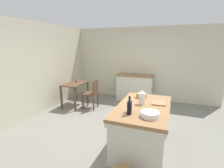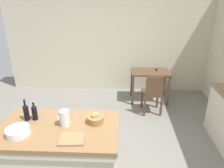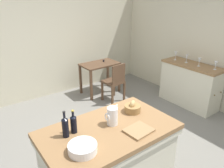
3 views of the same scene
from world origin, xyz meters
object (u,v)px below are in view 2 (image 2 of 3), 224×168
wash_bowl (18,132)px  bread_basket (95,119)px  pitcher (65,118)px  writing_desk (150,76)px  wooden_chair (153,93)px  island_table (61,151)px  wine_bottle_amber (26,112)px  cutting_board (72,139)px  wine_bottle_dark (35,112)px

wash_bowl → bread_basket: bearing=18.4°
pitcher → bread_basket: bearing=11.8°
writing_desk → wooden_chair: bearing=-90.6°
island_table → wine_bottle_amber: (-0.47, 0.15, 0.52)m
wash_bowl → cutting_board: (0.69, -0.07, -0.03)m
writing_desk → wooden_chair: wooden_chair is taller
bread_basket → wine_bottle_amber: 0.96m
cutting_board → wine_bottle_dark: wine_bottle_dark is taller
cutting_board → wine_bottle_amber: bearing=150.4°
pitcher → wine_bottle_amber: (-0.56, 0.11, 0.01)m
bread_basket → cutting_board: 0.45m
wash_bowl → wine_bottle_amber: (-0.02, 0.33, 0.08)m
writing_desk → bread_basket: 2.59m
wash_bowl → cutting_board: size_ratio=0.97×
writing_desk → bread_basket: bearing=-113.6°
island_table → bread_basket: bearing=15.3°
wash_bowl → wine_bottle_dark: wine_bottle_dark is taller
bread_basket → wine_bottle_amber: wine_bottle_amber is taller
cutting_board → wine_bottle_amber: (-0.71, 0.40, 0.12)m
island_table → cutting_board: bearing=-46.1°
island_table → wine_bottle_dark: bearing=154.8°
island_table → wine_bottle_amber: wine_bottle_amber is taller
writing_desk → wine_bottle_dark: 3.00m
wine_bottle_dark → bread_basket: bearing=-2.7°
writing_desk → wash_bowl: (-1.96, -2.67, 0.27)m
bread_basket → cutting_board: (-0.24, -0.38, -0.04)m
island_table → wine_bottle_amber: 0.72m
pitcher → cutting_board: pitcher is taller
pitcher → wash_bowl: (-0.53, -0.23, -0.07)m
pitcher → writing_desk: bearing=59.7°
writing_desk → wine_bottle_amber: (-1.98, -2.34, 0.35)m
bread_basket → cutting_board: bearing=-122.2°
writing_desk → pitcher: pitcher is taller
bread_basket → wine_bottle_dark: 0.85m
island_table → wash_bowl: wash_bowl is taller
writing_desk → bread_basket: bread_basket is taller
island_table → cutting_board: 0.54m
wine_bottle_dark → wine_bottle_amber: (-0.11, -0.02, 0.01)m
wine_bottle_amber → wooden_chair: bearing=41.0°
pitcher → cutting_board: bearing=-62.5°
wash_bowl → cutting_board: wash_bowl is taller
bread_basket → wash_bowl: bearing=-161.6°
island_table → bread_basket: size_ratio=7.31×
cutting_board → wine_bottle_dark: (-0.60, 0.42, 0.10)m
writing_desk → pitcher: 2.85m
wooden_chair → wine_bottle_amber: bearing=-139.0°
wooden_chair → wine_bottle_dark: bearing=-137.7°
wooden_chair → wash_bowl: wash_bowl is taller
cutting_board → wine_bottle_dark: size_ratio=1.06×
wine_bottle_amber → cutting_board: bearing=-29.6°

